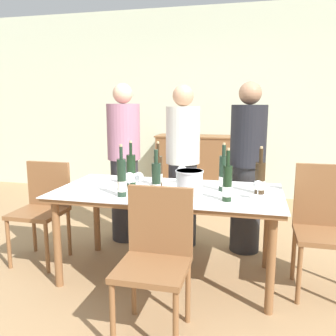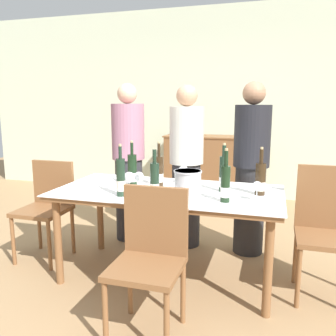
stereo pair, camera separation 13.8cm
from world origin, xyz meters
TOP-DOWN VIEW (x-y plane):
  - ground_plane at (0.00, 0.00)m, footprint 12.00×12.00m
  - back_wall at (0.00, 2.80)m, footprint 8.00×0.10m
  - sideboard_cabinet at (-0.10, 2.51)m, footprint 1.32×0.46m
  - dining_table at (0.00, 0.00)m, footprint 1.78×0.90m
  - ice_bucket at (0.21, -0.20)m, footprint 0.20×0.20m
  - wine_bottle_0 at (-0.12, 0.13)m, footprint 0.07×0.07m
  - wine_bottle_1 at (0.43, 0.08)m, footprint 0.07×0.07m
  - wine_bottle_2 at (0.48, -0.20)m, footprint 0.07×0.07m
  - wine_bottle_3 at (-0.03, -0.24)m, footprint 0.07×0.07m
  - wine_bottle_4 at (0.70, 0.06)m, footprint 0.08×0.08m
  - wine_bottle_5 at (-0.29, -0.26)m, footprint 0.07×0.07m
  - wine_bottle_6 at (-0.33, 0.07)m, footprint 0.08×0.08m
  - wine_glass_0 at (0.69, -0.12)m, footprint 0.08×0.08m
  - wine_glass_1 at (-0.22, -0.06)m, footprint 0.08×0.08m
  - wine_glass_2 at (0.06, 0.26)m, footprint 0.09×0.09m
  - wine_glass_3 at (-0.27, -0.14)m, footprint 0.09×0.09m
  - chair_near_front at (0.09, -0.68)m, footprint 0.42×0.42m
  - chair_left_end at (-1.18, 0.08)m, footprint 0.42×0.42m
  - chair_right_end at (1.18, 0.09)m, footprint 0.42×0.42m
  - person_host at (-0.63, 0.70)m, footprint 0.33×0.33m
  - person_guest_left at (-0.02, 0.70)m, footprint 0.33×0.33m
  - person_guest_right at (0.60, 0.69)m, footprint 0.33×0.33m

SIDE VIEW (x-z plane):
  - ground_plane at x=0.00m, z-range 0.00..0.00m
  - sideboard_cabinet at x=-0.10m, z-range 0.00..0.94m
  - chair_near_front at x=0.09m, z-range 0.07..0.97m
  - chair_left_end at x=-1.18m, z-range 0.08..0.96m
  - chair_right_end at x=1.18m, z-range 0.07..1.03m
  - dining_table at x=0.00m, z-range 0.30..1.03m
  - person_guest_left at x=-0.02m, z-range 0.00..1.59m
  - person_host at x=-0.63m, z-range 0.00..1.61m
  - person_guest_right at x=0.60m, z-range 0.00..1.61m
  - wine_glass_0 at x=0.69m, z-range 0.76..0.90m
  - wine_glass_1 at x=-0.22m, z-range 0.76..0.91m
  - ice_bucket at x=0.21m, z-range 0.74..0.95m
  - wine_glass_2 at x=0.06m, z-range 0.77..0.92m
  - wine_glass_3 at x=-0.27m, z-range 0.77..0.93m
  - wine_bottle_4 at x=0.70m, z-range 0.67..1.03m
  - wine_bottle_0 at x=-0.12m, z-range 0.67..1.04m
  - wine_bottle_6 at x=-0.33m, z-range 0.67..1.05m
  - wine_bottle_3 at x=-0.03m, z-range 0.68..1.04m
  - wine_bottle_2 at x=0.48m, z-range 0.67..1.05m
  - wine_bottle_5 at x=-0.29m, z-range 0.67..1.06m
  - wine_bottle_1 at x=0.43m, z-range 0.68..1.06m
  - back_wall at x=0.00m, z-range 0.00..2.80m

